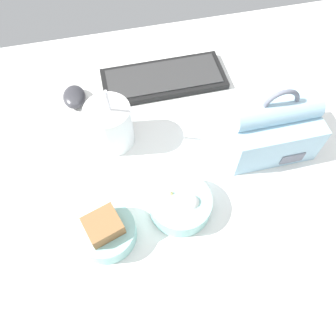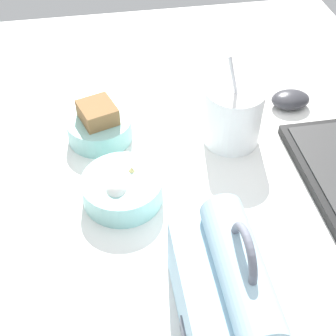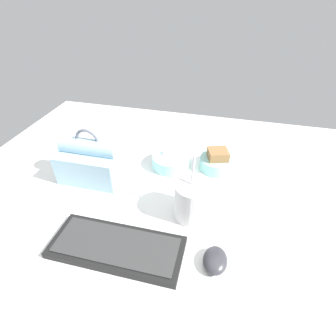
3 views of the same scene
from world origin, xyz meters
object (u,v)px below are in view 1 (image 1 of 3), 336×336
at_px(lunch_bag, 270,127).
at_px(bento_bowl_snacks, 180,204).
at_px(keyboard, 164,79).
at_px(soup_cup, 110,125).
at_px(bento_bowl_sandwich, 106,231).
at_px(computer_mouse, 74,97).

bearing_deg(lunch_bag, bento_bowl_snacks, -153.51).
xyz_separation_m(keyboard, soup_cup, (-0.17, -0.17, 0.05)).
height_order(soup_cup, bento_bowl_snacks, soup_cup).
bearing_deg(bento_bowl_snacks, bento_bowl_sandwich, -170.57).
relative_size(keyboard, bento_bowl_snacks, 2.52).
height_order(lunch_bag, bento_bowl_snacks, lunch_bag).
height_order(lunch_bag, bento_bowl_sandwich, lunch_bag).
distance_m(bento_bowl_sandwich, computer_mouse, 0.40).
height_order(keyboard, bento_bowl_snacks, bento_bowl_snacks).
xyz_separation_m(keyboard, bento_bowl_snacks, (-0.05, -0.39, 0.01)).
relative_size(lunch_bag, computer_mouse, 2.52).
relative_size(keyboard, lunch_bag, 1.67).
height_order(bento_bowl_snacks, computer_mouse, bento_bowl_snacks).
xyz_separation_m(lunch_bag, computer_mouse, (-0.45, 0.25, -0.05)).
bearing_deg(bento_bowl_snacks, lunch_bag, 26.49).
distance_m(soup_cup, bento_bowl_sandwich, 0.26).
bearing_deg(lunch_bag, bento_bowl_sandwich, -159.93).
relative_size(keyboard, soup_cup, 1.78).
height_order(bento_bowl_sandwich, computer_mouse, bento_bowl_sandwich).
height_order(keyboard, soup_cup, soup_cup).
xyz_separation_m(soup_cup, computer_mouse, (-0.08, 0.15, -0.04)).
distance_m(bento_bowl_snacks, computer_mouse, 0.42).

